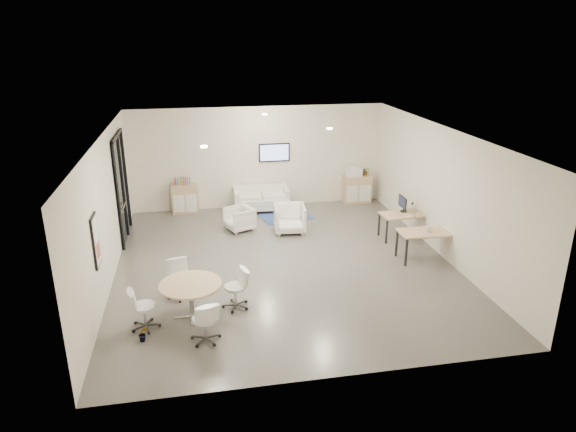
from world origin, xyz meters
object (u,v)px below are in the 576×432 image
(armchair_left, at_px, (239,218))
(loveseat, at_px, (261,199))
(armchair_right, at_px, (290,217))
(round_table, at_px, (191,287))
(desk_front, at_px, (427,234))
(desk_rear, at_px, (405,216))
(sideboard_left, at_px, (185,199))
(sideboard_right, at_px, (357,189))

(armchair_left, bearing_deg, loveseat, 129.64)
(armchair_right, bearing_deg, round_table, -118.00)
(desk_front, bearing_deg, desk_rear, 90.69)
(desk_front, bearing_deg, armchair_right, 142.59)
(sideboard_left, xyz_separation_m, round_table, (0.12, -6.41, 0.20))
(sideboard_right, height_order, round_table, sideboard_right)
(loveseat, bearing_deg, desk_front, -48.67)
(armchair_left, bearing_deg, round_table, -39.15)
(desk_rear, relative_size, desk_front, 0.99)
(armchair_right, distance_m, desk_front, 3.85)
(sideboard_left, distance_m, round_table, 6.41)
(loveseat, bearing_deg, armchair_left, -114.75)
(sideboard_right, height_order, desk_rear, sideboard_right)
(sideboard_left, relative_size, round_table, 0.75)
(sideboard_right, xyz_separation_m, armchair_left, (-4.06, -1.80, -0.09))
(sideboard_left, relative_size, armchair_left, 1.24)
(sideboard_left, relative_size, desk_front, 0.64)
(desk_rear, bearing_deg, desk_front, -95.90)
(armchair_right, xyz_separation_m, round_table, (-2.77, -4.17, 0.22))
(sideboard_right, height_order, armchair_right, sideboard_right)
(desk_rear, bearing_deg, armchair_left, 157.14)
(armchair_left, distance_m, desk_rear, 4.63)
(sideboard_right, bearing_deg, round_table, -130.43)
(armchair_right, height_order, desk_front, armchair_right)
(loveseat, bearing_deg, sideboard_right, 6.62)
(armchair_right, bearing_deg, desk_rear, -13.13)
(sideboard_right, distance_m, armchair_right, 3.48)
(armchair_left, bearing_deg, armchair_right, 50.74)
(sideboard_right, xyz_separation_m, desk_front, (0.30, -4.66, 0.20))
(armchair_left, height_order, desk_front, desk_front)
(armchair_right, height_order, round_table, armchair_right)
(armchair_right, distance_m, round_table, 5.01)
(sideboard_left, relative_size, sideboard_right, 1.00)
(loveseat, height_order, desk_rear, loveseat)
(sideboard_left, bearing_deg, desk_front, -38.50)
(loveseat, xyz_separation_m, armchair_right, (0.52, -2.04, 0.08))
(round_table, bearing_deg, desk_rear, 28.66)
(loveseat, height_order, round_table, loveseat)
(sideboard_left, bearing_deg, armchair_right, -37.68)
(sideboard_left, distance_m, armchair_left, 2.36)
(armchair_left, bearing_deg, desk_front, 34.44)
(sideboard_left, distance_m, desk_rear, 6.74)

